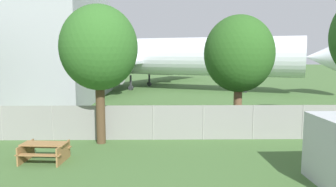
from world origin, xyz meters
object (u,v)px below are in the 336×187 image
(airplane, at_px, (150,57))
(tree_far_right, at_px, (239,54))
(tree_near_hangar, at_px, (99,48))
(picnic_bench_near_cabin, at_px, (44,150))

(airplane, height_order, tree_far_right, airplane)
(airplane, xyz_separation_m, tree_far_right, (5.81, -22.67, 0.40))
(tree_near_hangar, distance_m, tree_far_right, 7.58)
(tree_far_right, bearing_deg, tree_near_hangar, -162.22)
(picnic_bench_near_cabin, relative_size, tree_far_right, 0.29)
(airplane, relative_size, tree_near_hangar, 6.43)
(tree_far_right, bearing_deg, airplane, 104.37)
(airplane, bearing_deg, tree_near_hangar, -71.04)
(picnic_bench_near_cabin, height_order, tree_far_right, tree_far_right)
(airplane, relative_size, tree_far_right, 6.64)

